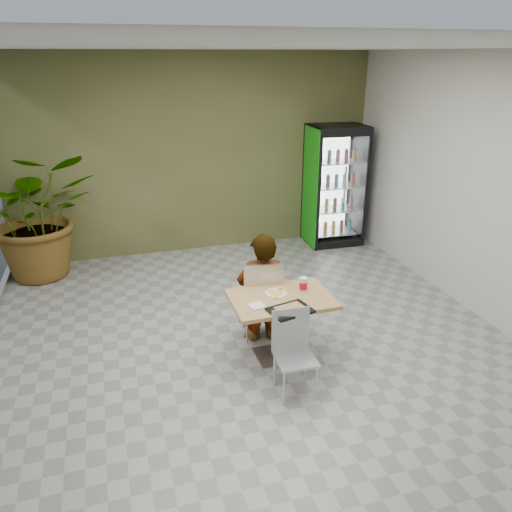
# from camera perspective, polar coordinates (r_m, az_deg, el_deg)

# --- Properties ---
(ground) EXTENTS (7.00, 7.00, 0.00)m
(ground) POSITION_cam_1_polar(r_m,az_deg,el_deg) (5.71, 0.23, -11.31)
(ground) COLOR gray
(ground) RESTS_ON ground
(room_envelope) EXTENTS (6.00, 7.00, 3.20)m
(room_envelope) POSITION_cam_1_polar(r_m,az_deg,el_deg) (5.01, 0.26, 4.15)
(room_envelope) COLOR beige
(room_envelope) RESTS_ON ground
(dining_table) EXTENTS (1.08, 0.76, 0.75)m
(dining_table) POSITION_cam_1_polar(r_m,az_deg,el_deg) (5.41, 2.88, -6.73)
(dining_table) COLOR tan
(dining_table) RESTS_ON ground
(chair_far) EXTENTS (0.50, 0.51, 1.00)m
(chair_far) POSITION_cam_1_polar(r_m,az_deg,el_deg) (5.73, 0.70, -4.38)
(chair_far) COLOR #B6B9BB
(chair_far) RESTS_ON ground
(chair_near) EXTENTS (0.40, 0.40, 0.86)m
(chair_near) POSITION_cam_1_polar(r_m,az_deg,el_deg) (4.96, 4.24, -10.13)
(chair_near) COLOR #B6B9BB
(chair_near) RESTS_ON ground
(seated_woman) EXTENTS (0.64, 0.46, 1.60)m
(seated_woman) POSITION_cam_1_polar(r_m,az_deg,el_deg) (5.82, 0.68, -4.89)
(seated_woman) COLOR black
(seated_woman) RESTS_ON ground
(pizza_plate) EXTENTS (0.34, 0.32, 0.03)m
(pizza_plate) POSITION_cam_1_polar(r_m,az_deg,el_deg) (5.38, 2.32, -4.15)
(pizza_plate) COLOR silver
(pizza_plate) RESTS_ON dining_table
(soda_cup) EXTENTS (0.09, 0.09, 0.16)m
(soda_cup) POSITION_cam_1_polar(r_m,az_deg,el_deg) (5.42, 5.42, -3.29)
(soda_cup) COLOR silver
(soda_cup) RESTS_ON dining_table
(napkin_stack) EXTENTS (0.17, 0.17, 0.02)m
(napkin_stack) POSITION_cam_1_polar(r_m,az_deg,el_deg) (5.11, 0.12, -5.73)
(napkin_stack) COLOR silver
(napkin_stack) RESTS_ON dining_table
(cafeteria_tray) EXTENTS (0.48, 0.39, 0.02)m
(cafeteria_tray) POSITION_cam_1_polar(r_m,az_deg,el_deg) (5.03, 3.94, -6.20)
(cafeteria_tray) COLOR black
(cafeteria_tray) RESTS_ON dining_table
(beverage_fridge) EXTENTS (0.96, 0.75, 2.05)m
(beverage_fridge) POSITION_cam_1_polar(r_m,az_deg,el_deg) (8.80, 8.97, 7.93)
(beverage_fridge) COLOR black
(beverage_fridge) RESTS_ON ground
(potted_plant) EXTENTS (1.84, 1.63, 1.90)m
(potted_plant) POSITION_cam_1_polar(r_m,az_deg,el_deg) (8.00, -23.63, 4.32)
(potted_plant) COLOR #34692A
(potted_plant) RESTS_ON ground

